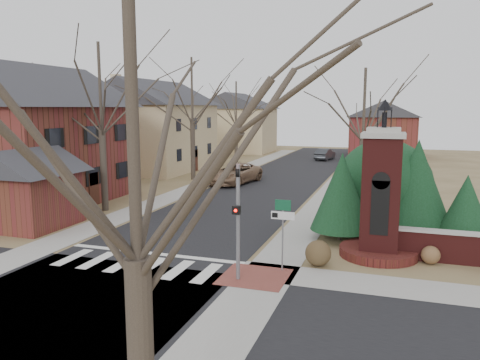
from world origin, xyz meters
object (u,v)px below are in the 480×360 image
at_px(brick_gate_monument, 380,205).
at_px(pickup_truck, 234,173).
at_px(sign_post, 283,221).
at_px(distant_car, 325,154).
at_px(traffic_signal_pole, 238,210).

height_order(brick_gate_monument, pickup_truck, brick_gate_monument).
relative_size(sign_post, brick_gate_monument, 0.42).
bearing_deg(distant_car, sign_post, 105.16).
height_order(brick_gate_monument, distant_car, brick_gate_monument).
bearing_deg(pickup_truck, traffic_signal_pole, -60.86).
height_order(traffic_signal_pole, brick_gate_monument, brick_gate_monument).
bearing_deg(distant_car, traffic_signal_pole, 103.14).
bearing_deg(sign_post, distant_car, 95.85).
distance_m(traffic_signal_pole, brick_gate_monument, 6.47).
xyz_separation_m(brick_gate_monument, pickup_truck, (-11.96, 16.06, -1.33)).
bearing_deg(traffic_signal_pole, pickup_truck, 109.53).
bearing_deg(sign_post, brick_gate_monument, 41.42).
relative_size(traffic_signal_pole, distant_car, 1.11).
distance_m(brick_gate_monument, pickup_truck, 20.07).
xyz_separation_m(pickup_truck, distant_car, (4.56, 19.94, -0.16)).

